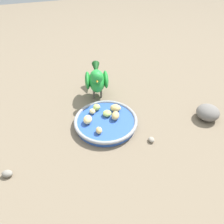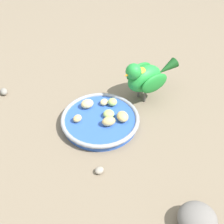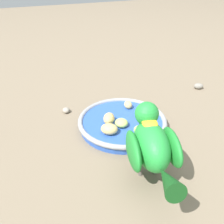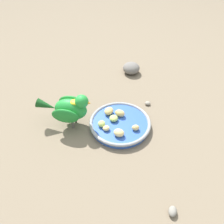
{
  "view_description": "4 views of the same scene",
  "coord_description": "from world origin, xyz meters",
  "views": [
    {
      "loc": [
        -0.15,
        -0.5,
        0.52
      ],
      "look_at": [
        0.03,
        0.02,
        0.06
      ],
      "focal_mm": 33.59,
      "sensor_mm": 36.0,
      "label": 1
    },
    {
      "loc": [
        0.45,
        -0.41,
        0.61
      ],
      "look_at": [
        0.04,
        0.05,
        0.04
      ],
      "focal_mm": 47.94,
      "sensor_mm": 36.0,
      "label": 2
    },
    {
      "loc": [
        0.24,
        0.51,
        0.37
      ],
      "look_at": [
        0.04,
        0.01,
        0.04
      ],
      "focal_mm": 40.29,
      "sensor_mm": 36.0,
      "label": 3
    },
    {
      "loc": [
        -0.55,
        0.09,
        0.59
      ],
      "look_at": [
        0.04,
        0.05,
        0.05
      ],
      "focal_mm": 35.08,
      "sensor_mm": 36.0,
      "label": 4
    }
  ],
  "objects": [
    {
      "name": "ground_plane",
      "position": [
        0.0,
        0.0,
        0.0
      ],
      "size": [
        4.0,
        4.0,
        0.0
      ],
      "primitive_type": "plane",
      "color": "#756651"
    },
    {
      "name": "feeding_bowl",
      "position": [
        0.01,
        0.02,
        0.01
      ],
      "size": [
        0.23,
        0.23,
        0.03
      ],
      "color": "#2D56B7",
      "rests_on": "ground_plane"
    },
    {
      "name": "apple_piece_0",
      "position": [
        0.03,
        0.05,
        0.03
      ],
      "size": [
        0.04,
        0.04,
        0.02
      ],
      "primitive_type": "ellipsoid",
      "rotation": [
        0.0,
        0.0,
        2.2
      ],
      "color": "#B2CC66",
      "rests_on": "feeding_bowl"
    },
    {
      "name": "apple_piece_1",
      "position": [
        -0.02,
        0.08,
        0.03
      ],
      "size": [
        0.03,
        0.03,
        0.02
      ],
      "primitive_type": "ellipsoid",
      "rotation": [
        0.0,
        0.0,
        1.71
      ],
      "color": "#E5C67F",
      "rests_on": "feeding_bowl"
    },
    {
      "name": "apple_piece_2",
      "position": [
        -0.03,
        -0.03,
        0.03
      ],
      "size": [
        0.02,
        0.03,
        0.02
      ],
      "primitive_type": "ellipsoid",
      "rotation": [
        0.0,
        0.0,
        1.55
      ],
      "color": "tan",
      "rests_on": "feeding_bowl"
    },
    {
      "name": "apple_piece_3",
      "position": [
        -0.05,
        0.03,
        0.03
      ],
      "size": [
        0.04,
        0.05,
        0.03
      ],
      "primitive_type": "ellipsoid",
      "rotation": [
        0.0,
        0.0,
        4.28
      ],
      "color": "#E5C67F",
      "rests_on": "feeding_bowl"
    },
    {
      "name": "apple_piece_4",
      "position": [
        0.06,
        0.06,
        0.03
      ],
      "size": [
        0.05,
        0.05,
        0.02
      ],
      "primitive_type": "ellipsoid",
      "rotation": [
        0.0,
        0.0,
        5.72
      ],
      "color": "tan",
      "rests_on": "feeding_bowl"
    },
    {
      "name": "apple_piece_5",
      "position": [
        0.05,
        0.02,
        0.03
      ],
      "size": [
        0.04,
        0.05,
        0.03
      ],
      "primitive_type": "ellipsoid",
      "rotation": [
        0.0,
        0.0,
        4.18
      ],
      "color": "tan",
      "rests_on": "feeding_bowl"
    },
    {
      "name": "apple_piece_6",
      "position": [
        -0.0,
        0.09,
        0.03
      ],
      "size": [
        0.04,
        0.04,
        0.02
      ],
      "primitive_type": "ellipsoid",
      "rotation": [
        0.0,
        0.0,
        2.77
      ],
      "color": "#B2CC66",
      "rests_on": "feeding_bowl"
    },
    {
      "name": "parrot",
      "position": [
        0.03,
        0.2,
        0.08
      ],
      "size": [
        0.11,
        0.2,
        0.14
      ],
      "rotation": [
        0.0,
        0.0,
        -1.81
      ],
      "color": "#59544C",
      "rests_on": "ground_plane"
    },
    {
      "name": "pebble_0",
      "position": [
        -0.31,
        -0.09,
        0.01
      ],
      "size": [
        0.04,
        0.03,
        0.02
      ],
      "primitive_type": "ellipsoid",
      "rotation": [
        0.0,
        0.0,
        2.74
      ],
      "color": "gray",
      "rests_on": "ground_plane"
    },
    {
      "name": "pebble_1",
      "position": [
        0.13,
        -0.1,
        0.01
      ],
      "size": [
        0.02,
        0.02,
        0.01
      ],
      "primitive_type": "ellipsoid",
      "rotation": [
        0.0,
        0.0,
        1.5
      ],
      "color": "gray",
      "rests_on": "ground_plane"
    }
  ]
}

